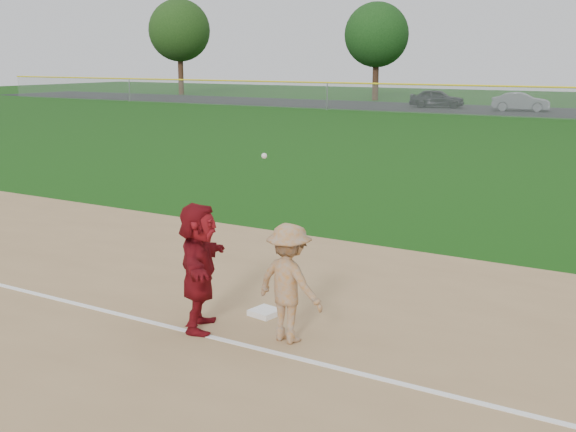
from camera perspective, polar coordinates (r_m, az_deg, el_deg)
The scene contains 9 objects.
ground at distance 10.91m, azimuth -4.14°, elevation -8.14°, with size 160.00×160.00×0.00m, color #13420C.
foul_line at distance 10.31m, azimuth -6.75°, elevation -9.31°, with size 60.00×0.10×0.01m, color white.
first_base at distance 10.98m, azimuth -1.83°, elevation -7.61°, with size 0.39×0.39×0.09m, color white.
base_runner at distance 10.26m, azimuth -7.06°, elevation -4.00°, with size 1.71×0.54×1.84m, color maroon.
car_left at distance 58.05m, azimuth 11.69°, elevation 9.09°, with size 1.69×4.19×1.43m, color black.
car_mid at distance 55.77m, azimuth 17.92°, elevation 8.58°, with size 1.42×4.08×1.34m, color slate.
first_base_play at distance 9.79m, azimuth 0.10°, elevation -5.31°, with size 1.15×0.78×2.56m.
tree_0 at distance 78.36m, azimuth -8.57°, elevation 14.29°, with size 6.40×6.40×9.81m.
tree_1 at distance 67.41m, azimuth 7.02°, elevation 14.02°, with size 5.80×5.80×8.75m.
Camera 1 is at (5.97, -8.30, 3.82)m, focal length 45.00 mm.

